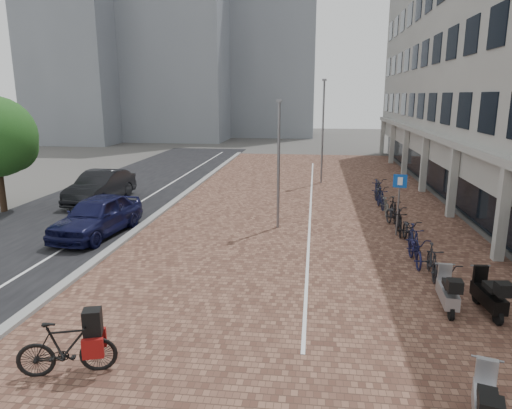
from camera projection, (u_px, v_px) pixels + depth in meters
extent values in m
plane|color=#474442|center=(230.00, 295.00, 13.51)|extent=(140.00, 140.00, 0.00)
cube|color=brown|center=(307.00, 203.00, 24.85)|extent=(14.50, 42.00, 0.04)
cube|color=black|center=(112.00, 198.00, 26.20)|extent=(8.00, 50.00, 0.03)
cube|color=gray|center=(179.00, 199.00, 25.70)|extent=(0.35, 42.00, 0.14)
cube|color=white|center=(146.00, 199.00, 25.95)|extent=(0.12, 44.00, 0.00)
cube|color=white|center=(311.00, 203.00, 24.82)|extent=(0.10, 30.00, 0.00)
cube|color=black|center=(438.00, 164.00, 27.39)|extent=(0.15, 38.00, 3.20)
cube|color=#A1A19C|center=(437.00, 134.00, 27.01)|extent=(1.60, 38.00, 0.30)
cube|color=#A1A19C|center=(502.00, 214.00, 15.90)|extent=(0.35, 0.35, 3.40)
cube|color=#A1A19C|center=(453.00, 182.00, 21.69)|extent=(0.35, 0.35, 3.40)
cube|color=#A1A19C|center=(424.00, 164.00, 27.49)|extent=(0.35, 0.35, 3.40)
cube|color=#A1A19C|center=(405.00, 152.00, 33.28)|extent=(0.35, 0.35, 3.40)
cube|color=#A1A19C|center=(392.00, 143.00, 39.07)|extent=(0.35, 0.35, 3.40)
cube|color=#A1A19C|center=(382.00, 137.00, 44.86)|extent=(0.35, 0.35, 3.40)
cube|color=gray|center=(172.00, 11.00, 58.12)|extent=(14.00, 12.00, 32.00)
cube|color=gray|center=(272.00, 41.00, 64.10)|extent=(12.00, 10.00, 26.00)
cube|color=gray|center=(77.00, 58.00, 54.94)|extent=(10.00, 10.00, 20.00)
imported|color=#0E1034|center=(97.00, 216.00, 19.08)|extent=(2.54, 5.08, 1.66)
imported|color=black|center=(101.00, 187.00, 25.03)|extent=(2.02, 5.23, 1.70)
imported|color=black|center=(67.00, 348.00, 9.53)|extent=(2.08, 1.15, 1.20)
cube|color=black|center=(64.00, 324.00, 9.40)|extent=(0.45, 0.43, 0.54)
cube|color=maroon|center=(56.00, 345.00, 9.54)|extent=(0.44, 0.24, 0.42)
cube|color=maroon|center=(77.00, 346.00, 9.48)|extent=(0.44, 0.24, 0.42)
cylinder|color=slate|center=(398.00, 208.00, 18.89)|extent=(0.07, 0.07, 2.37)
cube|color=#0D47AA|center=(400.00, 181.00, 18.60)|extent=(0.54, 0.14, 0.54)
cylinder|color=slate|center=(279.00, 166.00, 19.69)|extent=(0.12, 0.12, 5.44)
cylinder|color=slate|center=(323.00, 133.00, 29.83)|extent=(0.12, 0.12, 6.60)
cylinder|color=#382619|center=(1.00, 187.00, 22.87)|extent=(0.32, 0.32, 2.48)
sphere|color=#214E1B|center=(12.00, 147.00, 22.88)|extent=(2.48, 2.48, 2.48)
imported|color=black|center=(443.00, 275.00, 13.60)|extent=(0.72, 1.98, 1.04)
imported|color=black|center=(432.00, 261.00, 14.71)|extent=(0.63, 1.78, 1.05)
imported|color=#141437|center=(416.00, 250.00, 15.86)|extent=(0.69, 1.97, 1.04)
imported|color=#141637|center=(414.00, 239.00, 16.95)|extent=(0.52, 1.75, 1.05)
imported|color=black|center=(409.00, 231.00, 18.05)|extent=(0.69, 1.97, 1.04)
imported|color=black|center=(399.00, 223.00, 19.18)|extent=(0.61, 1.78, 1.05)
imported|color=black|center=(394.00, 216.00, 20.30)|extent=(0.99, 2.06, 1.04)
imported|color=black|center=(393.00, 210.00, 21.39)|extent=(0.50, 1.75, 1.05)
imported|color=#5E5B56|center=(386.00, 204.00, 22.52)|extent=(0.75, 1.99, 1.04)
imported|color=#121632|center=(381.00, 199.00, 23.64)|extent=(0.60, 1.77, 1.05)
imported|color=black|center=(379.00, 194.00, 24.74)|extent=(0.85, 2.02, 1.04)
imported|color=#131634|center=(376.00, 190.00, 25.86)|extent=(0.63, 1.78, 1.05)
imported|color=black|center=(379.00, 186.00, 26.93)|extent=(0.76, 2.00, 1.04)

